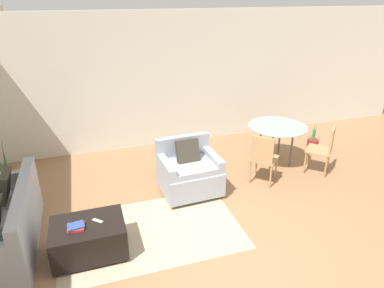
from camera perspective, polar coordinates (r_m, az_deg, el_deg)
The scene contains 13 objects.
ground_plane at distance 4.64m, azimuth 7.16°, elevation -17.33°, with size 20.00×20.00×0.00m, color #936B47.
wall_back at distance 7.15m, azimuth -4.71°, elevation 10.45°, with size 12.00×0.06×2.75m.
area_rug at distance 4.95m, azimuth -6.81°, elevation -14.21°, with size 2.46×1.53×0.01m.
couch at distance 5.09m, azimuth -28.97°, elevation -12.17°, with size 0.86×1.80×0.89m.
armchair at distance 5.59m, azimuth -0.50°, elevation -4.66°, with size 0.95×0.85×0.91m.
ottoman at distance 4.60m, azimuth -16.81°, elevation -14.73°, with size 0.89×0.63×0.46m.
book_stack at distance 4.43m, azimuth -18.77°, elevation -12.91°, with size 0.22×0.19×0.05m.
tv_remote_primary at distance 4.49m, azimuth -15.45°, elevation -12.21°, with size 0.13×0.13×0.01m.
potted_plant at distance 6.25m, azimuth -28.42°, elevation -5.97°, with size 0.33×0.33×1.02m.
dining_table at distance 6.60m, azimuth 13.99°, elevation 2.23°, with size 1.10×1.10×0.76m.
dining_chair_near_left at distance 5.88m, azimuth 11.77°, elevation -1.99°, with size 0.59×0.59×0.90m.
dining_chair_near_right at distance 6.55m, azimuth 21.22°, elevation -0.43°, with size 0.59×0.59×0.90m.
potted_plant_small at distance 7.56m, azimuth 19.47°, elevation 0.18°, with size 0.23×0.23×0.62m.
Camera 1 is at (-1.59, -3.10, 3.06)m, focal length 32.00 mm.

